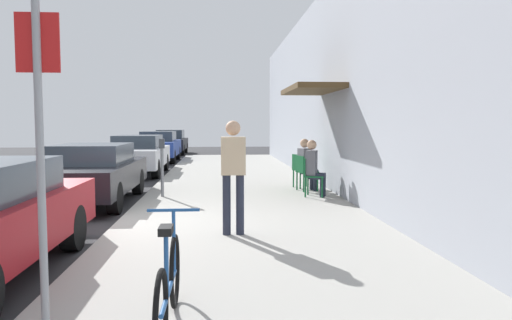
% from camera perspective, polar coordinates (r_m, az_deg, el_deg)
% --- Properties ---
extents(ground_plane, '(60.00, 60.00, 0.00)m').
position_cam_1_polar(ground_plane, '(8.50, -16.26, -7.93)').
color(ground_plane, '#2D2D30').
extents(sidewalk_slab, '(4.50, 32.00, 0.12)m').
position_cam_1_polar(sidewalk_slab, '(10.29, -1.50, -5.32)').
color(sidewalk_slab, '#9E9B93').
rests_on(sidewalk_slab, ground_plane).
extents(building_facade, '(1.40, 32.00, 5.31)m').
position_cam_1_polar(building_facade, '(10.59, 11.68, 8.95)').
color(building_facade, '#999EA8').
rests_on(building_facade, ground_plane).
extents(parked_car_1, '(1.80, 4.40, 1.32)m').
position_cam_1_polar(parked_car_1, '(11.41, -18.80, -1.37)').
color(parked_car_1, black).
rests_on(parked_car_1, ground_plane).
extents(parked_car_2, '(1.80, 4.40, 1.38)m').
position_cam_1_polar(parked_car_2, '(17.51, -13.74, 0.69)').
color(parked_car_2, silver).
rests_on(parked_car_2, ground_plane).
extents(parked_car_3, '(1.80, 4.40, 1.43)m').
position_cam_1_polar(parked_car_3, '(23.32, -11.42, 1.64)').
color(parked_car_3, navy).
rests_on(parked_car_3, ground_plane).
extents(parked_car_4, '(1.80, 4.40, 1.43)m').
position_cam_1_polar(parked_car_4, '(29.10, -10.03, 2.14)').
color(parked_car_4, black).
rests_on(parked_car_4, ground_plane).
extents(parking_meter, '(0.12, 0.10, 1.32)m').
position_cam_1_polar(parking_meter, '(11.20, -11.00, -0.35)').
color(parking_meter, slate).
rests_on(parking_meter, sidewalk_slab).
extents(street_sign, '(0.32, 0.06, 2.60)m').
position_cam_1_polar(street_sign, '(3.97, -24.09, 2.04)').
color(street_sign, gray).
rests_on(street_sign, sidewalk_slab).
extents(bicycle_0, '(0.46, 1.71, 0.90)m').
position_cam_1_polar(bicycle_0, '(4.02, -10.23, -14.49)').
color(bicycle_0, black).
rests_on(bicycle_0, sidewalk_slab).
extents(cafe_chair_0, '(0.56, 0.56, 0.87)m').
position_cam_1_polar(cafe_chair_0, '(11.13, 6.55, -1.69)').
color(cafe_chair_0, '#14592D').
rests_on(cafe_chair_0, sidewalk_slab).
extents(seated_patron_0, '(0.51, 0.47, 1.29)m').
position_cam_1_polar(seated_patron_0, '(11.10, 6.87, -0.71)').
color(seated_patron_0, '#232838').
rests_on(seated_patron_0, sidewalk_slab).
extents(cafe_chair_1, '(0.55, 0.55, 0.87)m').
position_cam_1_polar(cafe_chair_1, '(12.03, 5.71, -1.24)').
color(cafe_chair_1, '#14592D').
rests_on(cafe_chair_1, sidewalk_slab).
extents(seated_patron_1, '(0.50, 0.45, 1.29)m').
position_cam_1_polar(seated_patron_1, '(12.04, 5.98, -0.32)').
color(seated_patron_1, '#232838').
rests_on(seated_patron_1, sidewalk_slab).
extents(cafe_chair_2, '(0.56, 0.56, 0.87)m').
position_cam_1_polar(cafe_chair_2, '(12.57, 5.28, -1.00)').
color(cafe_chair_2, '#14592D').
rests_on(cafe_chair_2, sidewalk_slab).
extents(pedestrian_standing, '(0.36, 0.22, 1.70)m').
position_cam_1_polar(pedestrian_standing, '(7.17, -2.70, -0.94)').
color(pedestrian_standing, '#232838').
rests_on(pedestrian_standing, sidewalk_slab).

